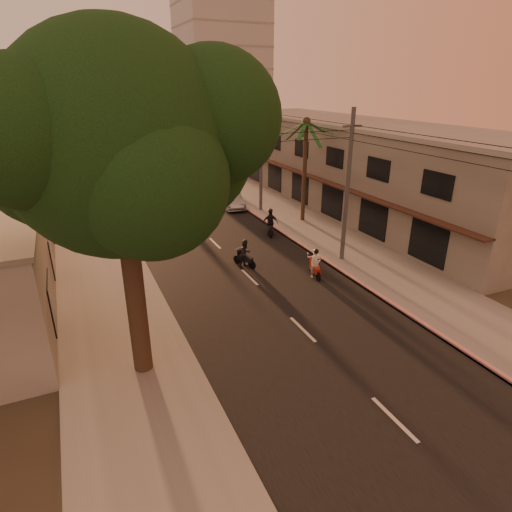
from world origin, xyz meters
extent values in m
plane|color=#383023|center=(0.00, 0.00, 0.00)|extent=(160.00, 160.00, 0.00)
cube|color=black|center=(0.00, 20.00, 0.01)|extent=(10.00, 140.00, 0.02)
cube|color=slate|center=(7.50, 20.00, 0.06)|extent=(5.00, 140.00, 0.12)
cube|color=slate|center=(-7.50, 20.00, 0.06)|extent=(5.00, 140.00, 0.12)
cube|color=#AC1C12|center=(5.10, 15.00, 0.10)|extent=(0.20, 60.00, 0.20)
cube|color=gray|center=(14.00, 18.00, 3.50)|extent=(8.00, 34.00, 7.00)
cube|color=#A6A196|center=(14.00, 18.00, 7.15)|extent=(8.20, 34.20, 0.30)
cube|color=#3A2017|center=(9.70, 18.00, 3.10)|extent=(0.80, 34.00, 0.12)
cube|color=#B7B5B2|center=(16.00, 56.00, 14.00)|extent=(12.00, 12.00, 28.00)
cylinder|color=black|center=(-7.00, 2.00, 3.00)|extent=(0.70, 0.70, 6.00)
cylinder|color=black|center=(-6.20, 2.40, 6.00)|extent=(1.22, 2.17, 3.04)
cylinder|color=black|center=(-7.60, 1.70, 6.20)|extent=(1.31, 1.49, 2.73)
sphere|color=black|center=(-7.00, 2.00, 8.50)|extent=(7.20, 7.20, 7.20)
sphere|color=black|center=(-4.80, 3.00, 8.00)|extent=(5.20, 5.20, 5.20)
sphere|color=black|center=(-8.80, 2.80, 8.20)|extent=(4.80, 4.80, 4.80)
sphere|color=black|center=(-6.40, 0.20, 7.60)|extent=(4.60, 4.60, 4.60)
sphere|color=black|center=(-4.00, 1.50, 9.20)|extent=(4.40, 4.40, 4.40)
sphere|color=black|center=(-9.40, 0.80, 9.00)|extent=(4.00, 4.00, 4.00)
sphere|color=black|center=(-5.80, 4.40, 9.60)|extent=(4.40, 4.40, 4.40)
cylinder|color=black|center=(8.00, 16.00, 3.80)|extent=(0.32, 0.32, 7.60)
sphere|color=black|center=(8.00, 16.00, 7.60)|extent=(0.60, 0.60, 0.60)
cylinder|color=#38383A|center=(6.20, 8.00, 4.50)|extent=(0.26, 0.26, 9.00)
cube|color=#38383A|center=(6.20, 8.00, 8.00)|extent=(1.20, 0.12, 0.12)
cylinder|color=#38383A|center=(6.20, 20.00, 4.50)|extent=(0.26, 0.26, 9.00)
cube|color=#38383A|center=(6.20, 20.00, 8.00)|extent=(1.20, 0.12, 0.12)
cylinder|color=#38383A|center=(6.20, 32.00, 4.50)|extent=(0.26, 0.26, 9.00)
cube|color=#38383A|center=(6.20, 32.00, 8.00)|extent=(1.20, 0.12, 0.12)
cylinder|color=#38383A|center=(6.20, 44.00, 4.50)|extent=(0.26, 0.26, 9.00)
cube|color=#38383A|center=(6.20, 44.00, 8.00)|extent=(1.20, 0.12, 0.12)
cube|color=#A6A196|center=(14.00, 45.00, 3.00)|extent=(8.00, 14.00, 6.00)
cube|color=#A6A196|center=(-14.00, 34.00, 2.20)|extent=(8.00, 14.00, 4.40)
cube|color=#A6A196|center=(-14.00, 52.00, 3.50)|extent=(8.00, 14.00, 7.00)
cylinder|color=black|center=(3.52, 7.20, 0.27)|extent=(0.20, 0.55, 0.54)
cylinder|color=black|center=(3.28, 6.01, 0.27)|extent=(0.20, 0.55, 0.54)
cube|color=#A3180C|center=(3.38, 6.53, 0.53)|extent=(0.47, 1.10, 0.29)
cube|color=#A3180C|center=(3.48, 7.01, 0.68)|extent=(0.30, 0.15, 0.58)
cylinder|color=silver|center=(3.50, 7.12, 1.01)|extent=(0.53, 0.14, 0.04)
imported|color=beige|center=(3.38, 6.53, 0.81)|extent=(0.74, 0.62, 1.62)
sphere|color=black|center=(3.38, 6.53, 1.57)|extent=(0.29, 0.29, 0.29)
sphere|color=silver|center=(3.23, 7.16, 1.26)|extent=(0.12, 0.12, 0.12)
sphere|color=silver|center=(3.76, 7.05, 1.26)|extent=(0.12, 0.12, 0.12)
cylinder|color=black|center=(0.09, 10.12, 0.27)|extent=(0.31, 0.53, 0.54)
cylinder|color=black|center=(0.58, 9.01, 0.27)|extent=(0.31, 0.53, 0.54)
cube|color=black|center=(0.37, 9.50, 0.53)|extent=(0.68, 1.08, 0.29)
cube|color=black|center=(0.17, 9.94, 0.68)|extent=(0.30, 0.21, 0.58)
cylinder|color=silver|center=(0.12, 10.04, 1.02)|extent=(0.50, 0.25, 0.04)
imported|color=black|center=(0.37, 9.50, 0.81)|extent=(1.25, 1.21, 1.63)
sphere|color=black|center=(0.37, 9.50, 1.58)|extent=(0.29, 0.29, 0.29)
cylinder|color=black|center=(4.49, 14.74, 0.31)|extent=(0.33, 0.62, 0.62)
cylinder|color=black|center=(3.97, 13.46, 0.31)|extent=(0.33, 0.62, 0.62)
cube|color=black|center=(4.20, 14.02, 0.61)|extent=(0.74, 1.25, 0.33)
cube|color=black|center=(4.41, 14.54, 0.78)|extent=(0.35, 0.23, 0.66)
cylinder|color=silver|center=(4.45, 14.66, 1.16)|extent=(0.58, 0.26, 0.04)
imported|color=black|center=(4.20, 14.02, 0.93)|extent=(1.40, 1.21, 1.86)
sphere|color=black|center=(4.20, 14.02, 1.81)|extent=(0.33, 0.33, 0.33)
cylinder|color=black|center=(-0.57, 23.28, 0.25)|extent=(0.16, 0.51, 0.51)
cylinder|color=black|center=(-0.74, 22.16, 0.25)|extent=(0.16, 0.51, 0.51)
cube|color=black|center=(-0.67, 22.66, 0.50)|extent=(0.40, 1.02, 0.27)
cube|color=black|center=(-0.60, 23.10, 0.63)|extent=(0.28, 0.13, 0.54)
cylinder|color=silver|center=(-0.58, 23.21, 0.95)|extent=(0.50, 0.11, 0.04)
imported|color=black|center=(-0.67, 22.66, 0.76)|extent=(0.88, 0.70, 1.52)
sphere|color=black|center=(-0.67, 22.66, 1.47)|extent=(0.27, 0.27, 0.27)
cylinder|color=black|center=(3.96, 35.16, 0.29)|extent=(0.35, 0.58, 0.59)
cylinder|color=black|center=(3.39, 33.97, 0.29)|extent=(0.35, 0.58, 0.59)
cube|color=black|center=(3.64, 34.49, 0.58)|extent=(0.77, 1.17, 0.32)
cube|color=black|center=(3.87, 34.97, 0.74)|extent=(0.33, 0.23, 0.63)
cylinder|color=silver|center=(3.92, 35.08, 1.10)|extent=(0.54, 0.29, 0.04)
imported|color=black|center=(3.64, 34.49, 0.88)|extent=(1.65, 1.55, 1.77)
sphere|color=black|center=(3.64, 34.49, 1.72)|extent=(0.32, 0.32, 0.32)
imported|color=#929599|center=(4.27, 22.08, 0.73)|extent=(2.48, 4.78, 1.47)
camera|label=1|loc=(-8.60, -12.13, 10.26)|focal=30.00mm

